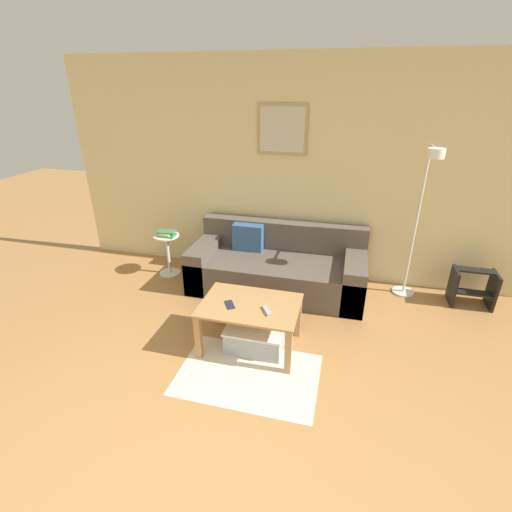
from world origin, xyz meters
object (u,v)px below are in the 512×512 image
(coffee_table, at_px, (250,312))
(floor_lamp, at_px, (421,213))
(step_stool, at_px, (473,287))
(book_stack, at_px, (167,234))
(remote_control, at_px, (267,311))
(couch, at_px, (277,267))
(side_table, at_px, (168,251))
(cell_phone, at_px, (230,305))
(storage_bin, at_px, (257,335))

(coffee_table, distance_m, floor_lamp, 2.04)
(floor_lamp, distance_m, step_stool, 1.06)
(book_stack, relative_size, remote_control, 1.54)
(book_stack, distance_m, remote_control, 1.96)
(couch, bearing_deg, remote_control, -82.83)
(coffee_table, xyz_separation_m, floor_lamp, (1.48, 1.24, 0.66))
(side_table, xyz_separation_m, cell_phone, (1.22, -1.20, 0.14))
(couch, distance_m, step_stool, 2.15)
(coffee_table, height_order, step_stool, coffee_table)
(couch, relative_size, storage_bin, 3.73)
(side_table, bearing_deg, floor_lamp, 2.02)
(remote_control, bearing_deg, cell_phone, 145.54)
(storage_bin, relative_size, floor_lamp, 0.31)
(couch, height_order, remote_control, couch)
(coffee_table, xyz_separation_m, storage_bin, (0.06, 0.02, -0.25))
(coffee_table, relative_size, storage_bin, 1.64)
(floor_lamp, bearing_deg, remote_control, -134.80)
(coffee_table, height_order, book_stack, book_stack)
(book_stack, bearing_deg, couch, 1.25)
(couch, xyz_separation_m, book_stack, (-1.39, -0.03, 0.30))
(step_stool, bearing_deg, coffee_table, -148.81)
(book_stack, bearing_deg, storage_bin, -37.73)
(book_stack, bearing_deg, floor_lamp, 2.36)
(remote_control, bearing_deg, step_stool, 3.69)
(storage_bin, xyz_separation_m, side_table, (-1.45, 1.12, 0.20))
(side_table, bearing_deg, step_stool, 2.71)
(side_table, relative_size, cell_phone, 3.80)
(step_stool, bearing_deg, couch, -175.89)
(floor_lamp, bearing_deg, book_stack, -177.64)
(remote_control, bearing_deg, book_stack, 110.94)
(coffee_table, distance_m, remote_control, 0.21)
(book_stack, xyz_separation_m, step_stool, (3.54, 0.18, -0.34))
(storage_bin, height_order, side_table, side_table)
(floor_lamp, height_order, remote_control, floor_lamp)
(floor_lamp, bearing_deg, coffee_table, -140.01)
(coffee_table, height_order, side_table, side_table)
(couch, height_order, coffee_table, couch)
(couch, bearing_deg, book_stack, -178.75)
(storage_bin, bearing_deg, cell_phone, -161.72)
(side_table, height_order, remote_control, side_table)
(couch, relative_size, step_stool, 4.70)
(couch, bearing_deg, storage_bin, -87.89)
(cell_phone, height_order, step_stool, cell_phone)
(couch, distance_m, book_stack, 1.42)
(side_table, relative_size, remote_control, 3.55)
(remote_control, distance_m, step_stool, 2.44)
(floor_lamp, xyz_separation_m, cell_phone, (-1.65, -1.30, -0.57))
(coffee_table, bearing_deg, remote_control, -24.55)
(floor_lamp, distance_m, cell_phone, 2.18)
(storage_bin, bearing_deg, side_table, 142.18)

